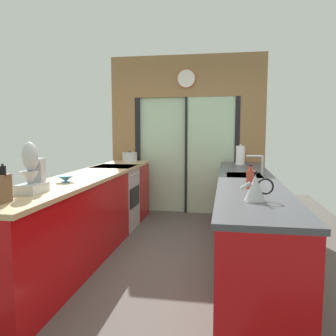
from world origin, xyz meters
name	(u,v)px	position (x,y,z in m)	size (l,w,h in m)	color
ground_plane	(169,247)	(0.00, 0.60, -0.01)	(5.04, 7.60, 0.02)	#4C4742
back_wall_unit	(186,125)	(0.00, 2.40, 1.53)	(2.64, 0.12, 2.70)	olive
left_counter_run	(84,216)	(-0.91, 0.13, 0.47)	(0.62, 3.80, 0.92)	#AD0C0F
right_counter_run	(246,219)	(0.91, 0.30, 0.46)	(0.62, 3.80, 0.92)	#AD0C0F
sink_faucet	(259,162)	(1.05, 0.55, 1.08)	(0.19, 0.02, 0.23)	#B7BABC
oven_range	(115,198)	(-0.91, 1.25, 0.46)	(0.60, 0.60, 0.92)	#B7BABC
mixing_bowl	(66,179)	(-0.89, -0.32, 0.96)	(0.18, 0.18, 0.07)	teal
knife_block	(1,188)	(-0.89, -1.30, 1.03)	(0.09, 0.14, 0.28)	brown
stand_mixer	(32,174)	(-0.89, -0.91, 1.08)	(0.17, 0.27, 0.42)	#B7BABC
stock_pot	(130,157)	(-0.89, 1.96, 1.00)	(0.24, 0.24, 0.18)	#B7BABC
kettle	(255,187)	(0.89, -0.91, 1.02)	(0.24, 0.15, 0.22)	#B7BABC
soap_bottle	(250,179)	(0.89, -0.40, 1.01)	(0.07, 0.07, 0.21)	#B23D2D
paper_towel_roll	(240,155)	(0.89, 1.75, 1.06)	(0.15, 0.15, 0.31)	#B7BABC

